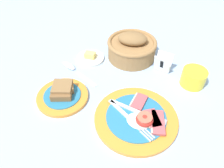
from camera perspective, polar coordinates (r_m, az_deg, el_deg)
ground_plane at (r=0.71m, az=2.90°, el=-6.71°), size 3.00×3.00×0.00m
breakfast_plate at (r=0.68m, az=6.69°, el=-8.80°), size 0.26×0.26×0.04m
bread_plate at (r=0.75m, az=-12.74°, el=-2.56°), size 0.17×0.17×0.05m
sugar_cup at (r=0.81m, az=20.55°, el=1.70°), size 0.09×0.09×0.06m
bread_basket at (r=0.88m, az=5.21°, el=9.52°), size 0.20×0.20×0.11m
butter_dish at (r=0.89m, az=-5.71°, el=6.87°), size 0.11×0.11×0.03m
number_card at (r=0.84m, az=13.13°, el=5.36°), size 0.06×0.05×0.07m
teaspoon_by_saucer at (r=0.85m, az=-10.12°, el=3.96°), size 0.19×0.08×0.01m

